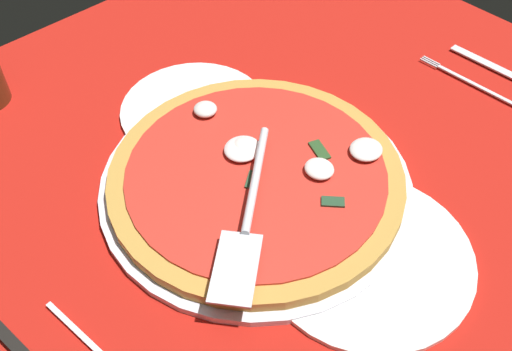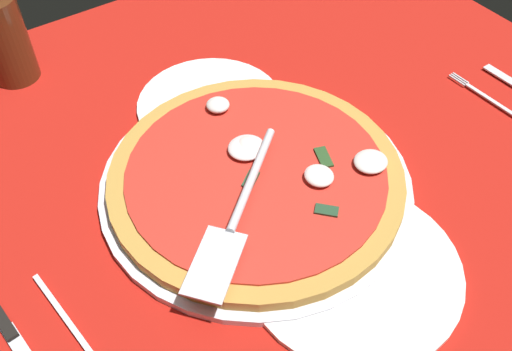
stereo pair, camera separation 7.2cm
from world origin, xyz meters
The scene contains 8 objects.
ground_plane centered at (0.00, 0.00, -0.40)cm, with size 103.54×103.54×0.80cm, color #B51A11.
checker_pattern centered at (0.00, 0.00, 0.05)cm, with size 103.54×103.54×0.10cm.
pizza_pan centered at (2.02, 4.44, 0.74)cm, with size 38.90×38.90×1.29cm, color silver.
dinner_plate_left centered at (-14.35, 2.69, 0.60)cm, with size 24.32×24.32×1.00cm, color white.
dinner_plate_right centered at (18.39, 1.08, 0.60)cm, with size 20.76×20.76×1.00cm, color white.
pizza centered at (2.04, 4.26, 2.33)cm, with size 36.57×36.57×3.22cm.
pizza_server centered at (-2.94, 10.59, 4.96)cm, with size 17.90×21.42×1.00cm.
place_setting_far centered at (-2.86, 33.95, 0.46)cm, with size 20.38×13.26×1.40cm.
Camera 2 is at (-37.70, 32.04, 55.67)cm, focal length 40.96 mm.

